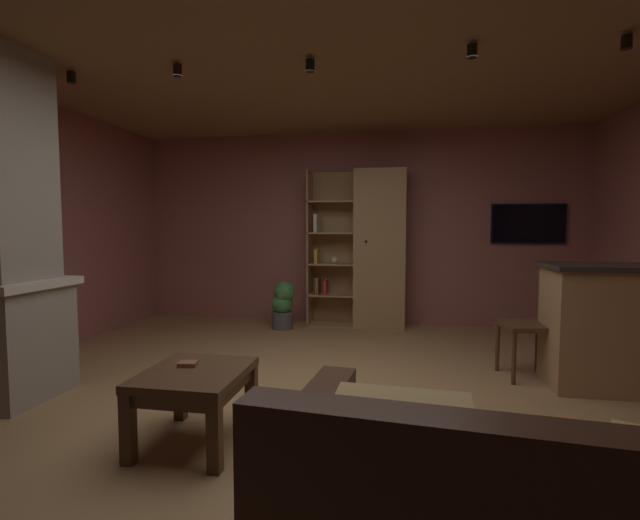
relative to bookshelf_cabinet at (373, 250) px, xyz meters
name	(u,v)px	position (x,y,z in m)	size (l,w,h in m)	color
floor	(310,410)	(-0.27, -2.85, -1.03)	(5.99, 6.18, 0.02)	#A37A4C
wall_back	(355,228)	(-0.27, 0.27, 0.28)	(6.11, 0.06, 2.61)	#9E5B56
ceiling	(310,34)	(-0.27, -2.85, 1.60)	(5.99, 6.18, 0.02)	#8E6B47
window_pane_back	(339,233)	(-0.49, 0.24, 0.22)	(0.74, 0.01, 0.73)	white
bookshelf_cabinet	(373,250)	(0.00, 0.00, 0.00)	(1.28, 0.41, 2.06)	#A87F51
coffee_table	(195,384)	(-0.85, -3.47, -0.66)	(0.59, 0.68, 0.45)	#4C331E
table_book_0	(188,364)	(-0.93, -3.40, -0.56)	(0.11, 0.09, 0.03)	brown
dining_chair	(537,318)	(1.52, -1.83, -0.49)	(0.48, 0.48, 0.92)	#4C331E
potted_floor_plant	(283,304)	(-1.13, -0.35, -0.70)	(0.31, 0.30, 0.62)	#4C4C51
wall_mounted_tv	(528,224)	(1.96, 0.21, 0.34)	(0.90, 0.06, 0.51)	black
track_light_spot_0	(71,78)	(-2.33, -2.57, 1.52)	(0.07, 0.07, 0.09)	black
track_light_spot_1	(177,70)	(-1.38, -2.58, 1.52)	(0.07, 0.07, 0.09)	black
track_light_spot_2	(310,66)	(-0.34, -2.49, 1.52)	(0.07, 0.07, 0.09)	black
track_light_spot_3	(472,51)	(0.83, -2.57, 1.52)	(0.07, 0.07, 0.09)	black
track_light_spot_4	(627,42)	(1.83, -2.54, 1.52)	(0.07, 0.07, 0.09)	black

